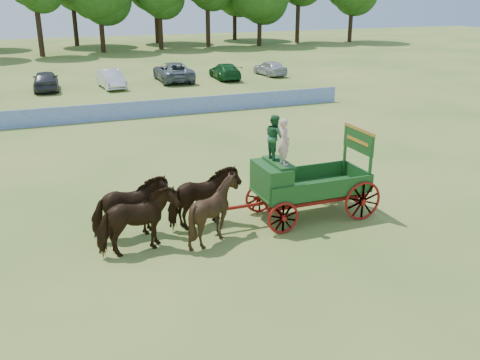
% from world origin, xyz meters
% --- Properties ---
extents(ground, '(160.00, 160.00, 0.00)m').
position_xyz_m(ground, '(0.00, 0.00, 0.00)').
color(ground, '#A09748').
rests_on(ground, ground).
extents(horse_lead_left, '(2.54, 1.47, 2.02)m').
position_xyz_m(horse_lead_left, '(-5.44, 0.25, 1.01)').
color(horse_lead_left, black).
rests_on(horse_lead_left, ground).
extents(horse_lead_right, '(2.51, 1.40, 2.02)m').
position_xyz_m(horse_lead_right, '(-5.44, 1.35, 1.01)').
color(horse_lead_right, black).
rests_on(horse_lead_right, ground).
extents(horse_wheel_left, '(2.10, 1.94, 2.02)m').
position_xyz_m(horse_wheel_left, '(-3.04, 0.25, 1.01)').
color(horse_wheel_left, black).
rests_on(horse_wheel_left, ground).
extents(horse_wheel_right, '(2.57, 1.59, 2.02)m').
position_xyz_m(horse_wheel_right, '(-3.04, 1.35, 1.01)').
color(horse_wheel_right, black).
rests_on(horse_wheel_right, ground).
extents(farm_dray, '(6.00, 2.00, 3.67)m').
position_xyz_m(farm_dray, '(-0.07, 0.82, 1.60)').
color(farm_dray, maroon).
rests_on(farm_dray, ground).
extents(sponsor_banner, '(26.00, 0.08, 1.05)m').
position_xyz_m(sponsor_banner, '(-1.00, 18.00, 0.53)').
color(sponsor_banner, '#2043AD').
rests_on(sponsor_banner, ground).
extents(parked_cars, '(40.97, 7.36, 1.62)m').
position_xyz_m(parked_cars, '(-6.67, 30.00, 0.76)').
color(parked_cars, silver).
rests_on(parked_cars, ground).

